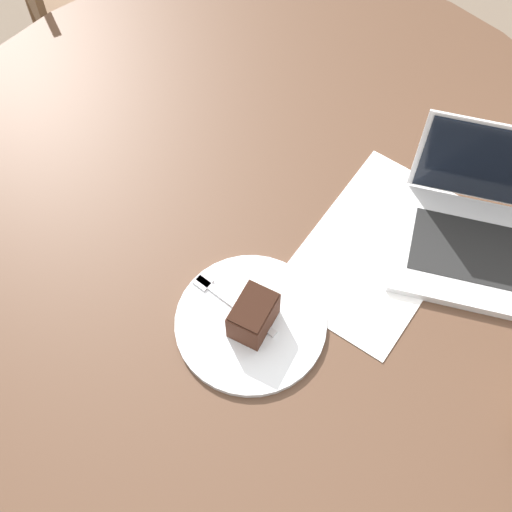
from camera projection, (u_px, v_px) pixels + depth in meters
name	position (u px, v px, depth m)	size (l,w,h in m)	color
ground_plane	(259.00, 355.00, 1.94)	(12.00, 12.00, 0.00)	#6B5B4C
dining_table	(261.00, 242.00, 1.40)	(1.40, 1.40, 0.72)	#4C3323
chair	(85.00, 1.00, 1.95)	(0.59, 0.59, 0.89)	brown
paper_document	(378.00, 248.00, 1.28)	(0.42, 0.34, 0.00)	white
plate	(251.00, 323.00, 1.20)	(0.26, 0.26, 0.01)	silver
cake_slice	(253.00, 315.00, 1.16)	(0.09, 0.08, 0.07)	#472619
fork	(227.00, 299.00, 1.21)	(0.09, 0.16, 0.00)	silver
laptop	(488.00, 232.00, 1.25)	(0.23, 0.31, 0.22)	silver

